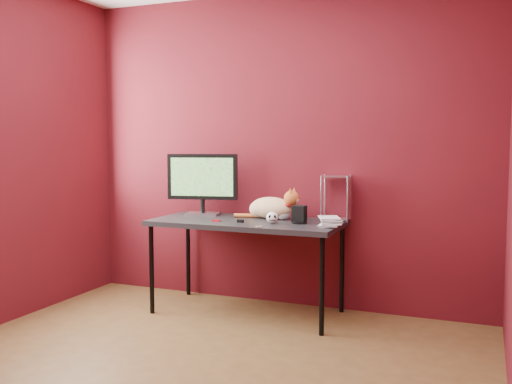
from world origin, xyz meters
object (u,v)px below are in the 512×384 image
at_px(speaker, 299,215).
at_px(monitor, 202,181).
at_px(book_stack, 322,172).
at_px(desk, 247,226).
at_px(skull_mug, 272,218).
at_px(cat, 272,208).

bearing_deg(speaker, monitor, 171.87).
height_order(speaker, book_stack, book_stack).
bearing_deg(book_stack, desk, 172.75).
bearing_deg(desk, book_stack, -7.25).
relative_size(desk, book_stack, 1.89).
distance_m(desk, monitor, 0.60).
bearing_deg(book_stack, speaker, 160.47).
height_order(skull_mug, book_stack, book_stack).
relative_size(skull_mug, speaker, 0.72).
xyz_separation_m(monitor, skull_mug, (0.72, -0.24, -0.24)).
bearing_deg(monitor, cat, -13.13).
distance_m(desk, book_stack, 0.78).
relative_size(monitor, speaker, 4.32).
bearing_deg(skull_mug, speaker, 3.56).
height_order(cat, book_stack, book_stack).
height_order(monitor, book_stack, book_stack).
bearing_deg(skull_mug, cat, 90.75).
bearing_deg(desk, cat, 43.88).
xyz_separation_m(desk, cat, (0.15, 0.15, 0.14)).
distance_m(monitor, book_stack, 1.13).
height_order(monitor, cat, monitor).
relative_size(speaker, book_stack, 0.17).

